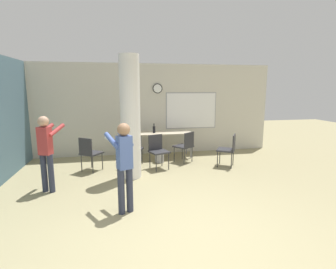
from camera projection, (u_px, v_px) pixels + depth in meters
ground_plane at (192, 243)px, 3.56m from camera, size 24.00×24.00×0.00m
wall_back at (149, 109)px, 8.20m from camera, size 8.00×0.15×2.80m
support_pillar at (130, 118)px, 5.93m from camera, size 0.45×0.45×2.80m
folding_table at (165, 134)px, 7.83m from camera, size 1.60×0.65×0.76m
bottle_on_table at (154, 129)px, 7.72m from camera, size 0.08×0.08×0.28m
waste_bin at (159, 156)px, 7.37m from camera, size 0.25×0.25×0.34m
chair_table_left at (133, 148)px, 6.92m from camera, size 0.56×0.56×0.87m
chair_table_front at (158, 149)px, 6.77m from camera, size 0.56×0.56×0.87m
chair_near_pillar at (89, 152)px, 6.51m from camera, size 0.62×0.62×0.87m
chair_mid_room at (229, 148)px, 6.91m from camera, size 0.61×0.61×0.87m
chair_table_right at (185, 145)px, 7.30m from camera, size 0.62×0.62×0.87m
person_playing_front at (124, 161)px, 4.29m from camera, size 0.49×0.61×1.52m
person_watching_back at (46, 148)px, 5.17m from camera, size 0.49×0.62×1.54m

